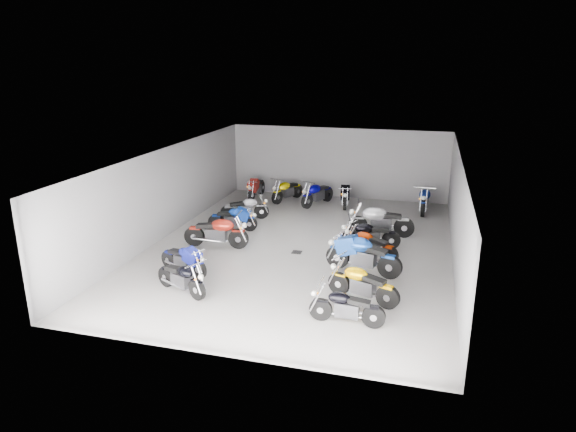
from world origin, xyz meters
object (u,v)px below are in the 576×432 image
(motorcycle_left_a, at_px, (182,278))
(motorcycle_back_c, at_px, (317,194))
(motorcycle_right_b, at_px, (362,284))
(motorcycle_back_b, at_px, (287,190))
(motorcycle_right_c, at_px, (362,255))
(motorcycle_left_b, at_px, (184,259))
(motorcycle_back_a, at_px, (256,188))
(motorcycle_back_f, at_px, (425,199))
(motorcycle_right_e, at_px, (369,235))
(drain_grate, at_px, (297,252))
(motorcycle_left_e, at_px, (233,219))
(motorcycle_back_d, at_px, (345,194))
(motorcycle_right_f, at_px, (380,221))
(motorcycle_right_d, at_px, (369,245))
(motorcycle_right_a, at_px, (346,307))
(motorcycle_left_d, at_px, (217,232))
(motorcycle_left_f, at_px, (245,208))

(motorcycle_left_a, distance_m, motorcycle_back_c, 9.82)
(motorcycle_right_b, relative_size, motorcycle_back_c, 0.98)
(motorcycle_back_b, bearing_deg, motorcycle_right_c, 144.48)
(motorcycle_left_b, relative_size, motorcycle_right_b, 0.89)
(motorcycle_back_a, xyz_separation_m, motorcycle_back_f, (7.56, -0.24, 0.05))
(motorcycle_left_b, height_order, motorcycle_right_e, motorcycle_right_e)
(drain_grate, relative_size, motorcycle_right_e, 0.16)
(motorcycle_left_e, height_order, motorcycle_back_d, motorcycle_back_d)
(motorcycle_left_a, bearing_deg, motorcycle_back_f, 171.98)
(motorcycle_right_f, distance_m, motorcycle_back_d, 4.14)
(motorcycle_left_a, distance_m, motorcycle_left_e, 5.49)
(motorcycle_right_d, height_order, motorcycle_back_c, motorcycle_back_c)
(drain_grate, xyz_separation_m, motorcycle_back_a, (-3.56, 6.26, 0.49))
(drain_grate, relative_size, motorcycle_back_a, 0.16)
(motorcycle_right_a, height_order, motorcycle_back_f, motorcycle_back_f)
(motorcycle_right_a, xyz_separation_m, motorcycle_back_b, (-4.39, 10.47, 0.04))
(drain_grate, bearing_deg, motorcycle_right_e, 23.48)
(motorcycle_back_b, bearing_deg, drain_grate, 131.92)
(motorcycle_right_c, bearing_deg, motorcycle_left_d, 93.29)
(drain_grate, height_order, motorcycle_right_b, motorcycle_right_b)
(motorcycle_left_b, height_order, motorcycle_right_a, motorcycle_right_a)
(motorcycle_back_b, bearing_deg, motorcycle_left_e, 102.89)
(motorcycle_right_c, height_order, motorcycle_right_f, motorcycle_right_f)
(motorcycle_left_b, bearing_deg, motorcycle_right_a, 92.71)
(motorcycle_right_f, bearing_deg, motorcycle_right_c, 168.85)
(motorcycle_left_e, height_order, motorcycle_back_c, motorcycle_back_c)
(motorcycle_left_a, height_order, motorcycle_right_f, motorcycle_right_f)
(drain_grate, height_order, motorcycle_right_e, motorcycle_right_e)
(motorcycle_left_e, bearing_deg, drain_grate, 55.46)
(motorcycle_back_b, bearing_deg, motorcycle_right_a, 136.22)
(motorcycle_right_b, height_order, motorcycle_right_e, motorcycle_right_b)
(motorcycle_left_f, distance_m, motorcycle_back_a, 3.32)
(motorcycle_right_b, height_order, motorcycle_right_f, motorcycle_right_f)
(motorcycle_left_f, bearing_deg, motorcycle_back_d, 106.06)
(motorcycle_back_a, xyz_separation_m, motorcycle_back_c, (2.98, -0.44, 0.03))
(motorcycle_left_a, distance_m, motorcycle_left_b, 1.37)
(motorcycle_right_c, bearing_deg, motorcycle_back_d, 26.40)
(motorcycle_right_f, bearing_deg, motorcycle_back_c, 33.55)
(motorcycle_left_a, bearing_deg, motorcycle_right_a, 108.35)
(motorcycle_right_d, bearing_deg, motorcycle_right_a, -157.16)
(drain_grate, bearing_deg, motorcycle_right_d, 1.45)
(motorcycle_right_c, bearing_deg, motorcycle_back_b, 44.20)
(motorcycle_back_a, height_order, motorcycle_back_c, motorcycle_back_c)
(motorcycle_left_b, xyz_separation_m, motorcycle_right_e, (5.12, 3.59, 0.04))
(drain_grate, relative_size, motorcycle_left_f, 0.17)
(motorcycle_left_f, bearing_deg, motorcycle_right_f, 58.57)
(motorcycle_back_d, bearing_deg, motorcycle_right_f, 108.91)
(motorcycle_back_f, bearing_deg, motorcycle_right_e, 73.86)
(motorcycle_right_a, xyz_separation_m, motorcycle_back_d, (-1.72, 10.41, 0.05))
(motorcycle_left_f, xyz_separation_m, motorcycle_right_c, (5.24, -4.14, 0.10))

